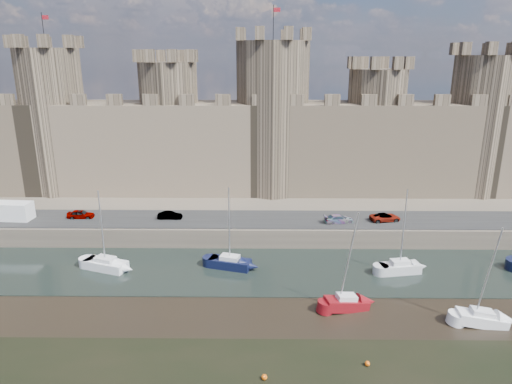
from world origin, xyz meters
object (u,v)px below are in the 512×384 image
sailboat_4 (346,302)px  sailboat_2 (400,267)px  car_1 (170,215)px  sailboat_0 (106,264)px  sailboat_5 (481,318)px  sailboat_1 (230,262)px  car_2 (339,219)px  van (10,211)px  car_0 (81,214)px  car_3 (385,217)px

sailboat_4 → sailboat_2: bearing=32.6°
car_1 → sailboat_0: size_ratio=0.34×
sailboat_0 → sailboat_5: size_ratio=0.99×
sailboat_1 → sailboat_5: sailboat_1 is taller
car_2 → van: 43.27m
car_0 → sailboat_1: bearing=-116.1°
car_2 → van: van is taller
sailboat_0 → sailboat_2: 33.25m
sailboat_4 → car_2: bearing=70.0°
car_1 → car_3: (28.46, -0.46, 0.03)m
sailboat_0 → car_0: bearing=141.8°
car_3 → van: (-49.45, -0.05, 0.66)m
car_0 → car_1: 11.99m
car_0 → car_3: (40.45, -0.65, -0.04)m
car_3 → sailboat_2: 10.25m
car_0 → car_3: car_0 is taller
van → sailboat_4: sailboat_4 is taller
car_1 → sailboat_5: sailboat_5 is taller
van → sailboat_0: sailboat_0 is taller
sailboat_0 → sailboat_2: size_ratio=0.96×
sailboat_2 → sailboat_4: sailboat_4 is taller
car_2 → sailboat_2: 10.98m
van → sailboat_1: (29.58, -8.90, -2.95)m
car_2 → sailboat_5: (9.89, -19.39, -2.37)m
sailboat_0 → sailboat_4: size_ratio=0.95×
car_2 → car_3: car_2 is taller
car_1 → car_2: size_ratio=0.84×
car_2 → sailboat_2: (5.44, -9.26, -2.27)m
car_3 → sailboat_4: bearing=144.4°
car_1 → van: 21.01m
car_0 → sailboat_1: (20.58, -9.59, -2.33)m
van → sailboat_1: sailboat_1 is taller
car_1 → van: (-20.99, -0.51, 0.68)m
van → sailboat_2: 49.78m
sailboat_2 → sailboat_4: size_ratio=0.98×
car_1 → sailboat_0: 11.61m
sailboat_5 → sailboat_1: bearing=158.1°
van → sailboat_2: bearing=-7.5°
van → sailboat_5: 56.89m
car_1 → van: size_ratio=0.58×
sailboat_5 → sailboat_4: bearing=171.6°
car_3 → car_2: bearing=85.6°
van → sailboat_0: 18.34m
sailboat_2 → sailboat_5: (4.46, -10.12, -0.09)m
van → sailboat_2: size_ratio=0.57×
sailboat_0 → sailboat_1: (14.13, 0.53, 0.02)m
van → sailboat_1: size_ratio=0.58×
sailboat_4 → sailboat_0: bearing=148.9°
car_1 → sailboat_2: size_ratio=0.33×
sailboat_0 → van: bearing=168.0°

